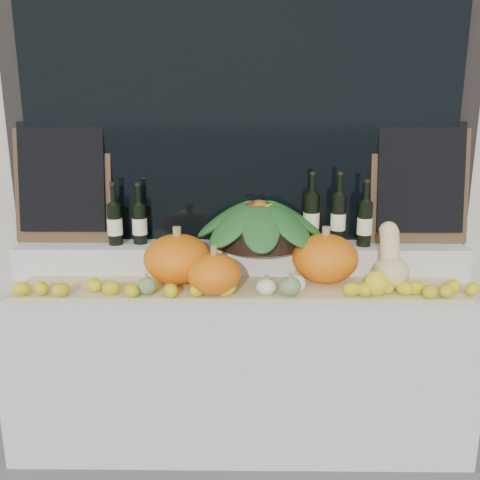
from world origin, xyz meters
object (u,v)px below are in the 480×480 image
pumpkin_left (178,259)px  pumpkin_right (325,258)px  wine_bottle_tall (311,218)px  produce_bowl (260,223)px  butternut_squash (390,263)px

pumpkin_left → pumpkin_right: bearing=1.6°
pumpkin_left → wine_bottle_tall: 0.72m
pumpkin_right → wine_bottle_tall: (-0.05, 0.22, 0.15)m
pumpkin_left → produce_bowl: size_ratio=0.48×
produce_bowl → pumpkin_left: bearing=-154.0°
pumpkin_left → pumpkin_right: 0.71m
pumpkin_right → wine_bottle_tall: size_ratio=0.86×
pumpkin_right → produce_bowl: bearing=150.7°
pumpkin_right → produce_bowl: 0.38m
butternut_squash → produce_bowl: (-0.61, 0.25, 0.13)m
pumpkin_right → butternut_squash: butternut_squash is taller
pumpkin_left → wine_bottle_tall: bearing=19.6°
butternut_squash → pumpkin_right: bearing=165.0°
produce_bowl → wine_bottle_tall: (0.27, 0.04, 0.02)m
pumpkin_left → wine_bottle_tall: (0.66, 0.24, 0.15)m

